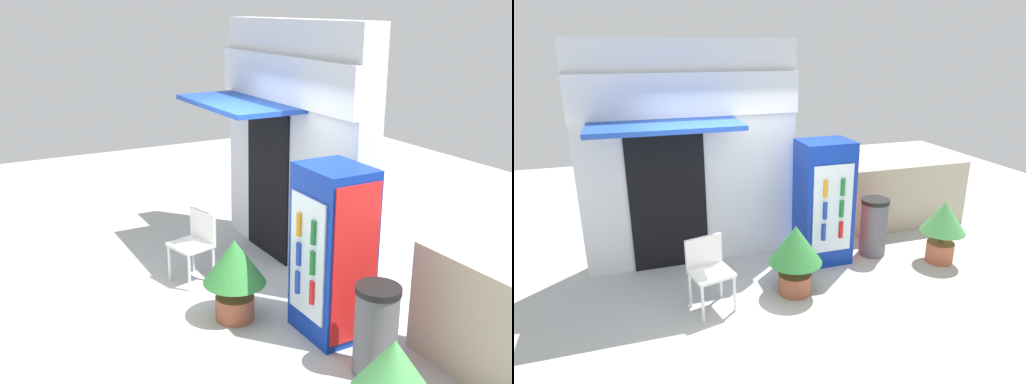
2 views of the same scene
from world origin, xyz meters
The scene contains 7 objects.
ground centered at (0.00, 0.00, 0.00)m, with size 16.00×16.00×0.00m, color #B2B2AD.
storefront_building centered at (-0.65, 1.65, 1.61)m, with size 3.02×1.25×3.14m.
drink_cooler centered at (1.15, 1.04, 0.90)m, with size 0.75×0.65×1.80m.
plastic_chair centered at (-0.68, 0.31, 0.53)m, with size 0.56×0.53×0.88m.
potted_plant_near_shop centered at (0.43, 0.29, 0.58)m, with size 0.69×0.69×0.93m.
potted_plant_curbside centered at (2.78, 0.44, 0.60)m, with size 0.64×0.64×0.94m.
trash_bin centered at (1.96, 0.97, 0.45)m, with size 0.42×0.42×0.89m.
Camera 1 is at (5.69, -2.30, 3.29)m, focal length 41.90 mm.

